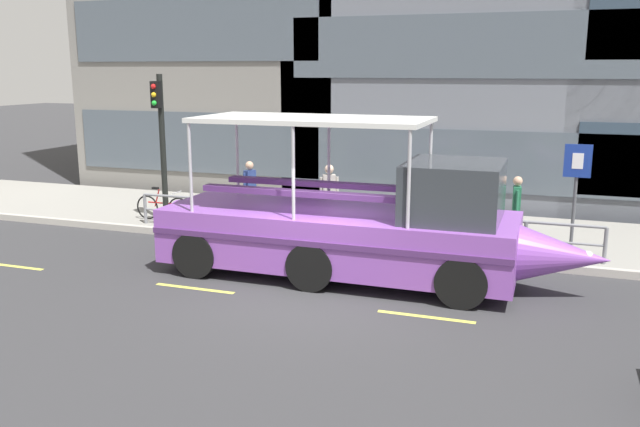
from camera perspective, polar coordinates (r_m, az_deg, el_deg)
ground_plane at (r=13.56m, az=-0.51°, el=-6.76°), size 120.00×120.00×0.00m
sidewalk at (r=18.69m, az=5.37°, el=-1.16°), size 32.00×4.80×0.18m
curb_edge at (r=16.36m, az=3.22°, el=-3.09°), size 32.00×0.18×0.18m
lane_centreline at (r=13.00m, az=-1.45°, el=-7.59°), size 25.80×0.12×0.01m
curb_guardrail at (r=16.60m, az=2.46°, el=-0.47°), size 12.01×0.09×0.87m
traffic_light_pole at (r=18.94m, az=-13.53°, el=6.67°), size 0.24×0.46×4.12m
parking_sign at (r=16.36m, az=21.18°, el=2.70°), size 0.60×0.12×2.58m
leaned_bicycle at (r=19.44m, az=-13.36°, el=0.49°), size 1.74×0.46×0.96m
duck_tour_boat at (r=14.17m, az=3.66°, el=-1.26°), size 9.47×2.60×3.43m
pedestrian_near_bow at (r=17.08m, az=16.54°, el=0.88°), size 0.23×0.48×1.68m
pedestrian_mid_left at (r=17.42m, az=7.97°, el=1.52°), size 0.44×0.31×1.69m
pedestrian_mid_right at (r=17.69m, az=0.79°, el=1.97°), size 0.47×0.32×1.77m
pedestrian_near_stern at (r=19.05m, az=-6.05°, el=2.49°), size 0.28×0.46×1.69m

